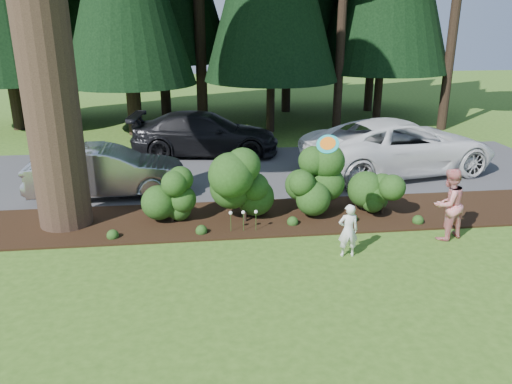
{
  "coord_description": "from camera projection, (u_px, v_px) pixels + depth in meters",
  "views": [
    {
      "loc": [
        -1.31,
        -8.52,
        4.82
      ],
      "look_at": [
        -0.1,
        1.59,
        1.3
      ],
      "focal_mm": 35.0,
      "sensor_mm": 36.0,
      "label": 1
    }
  ],
  "objects": [
    {
      "name": "ground",
      "position": [
        271.0,
        281.0,
        9.71
      ],
      "size": [
        80.0,
        80.0,
        0.0
      ],
      "primitive_type": "plane",
      "color": "#355919",
      "rests_on": "ground"
    },
    {
      "name": "mulch_bed",
      "position": [
        252.0,
        218.0,
        12.76
      ],
      "size": [
        16.0,
        2.5,
        0.05
      ],
      "primitive_type": "cube",
      "color": "black",
      "rests_on": "ground"
    },
    {
      "name": "driveway",
      "position": [
        238.0,
        171.0,
        16.75
      ],
      "size": [
        22.0,
        6.0,
        0.03
      ],
      "primitive_type": "cube",
      "color": "#38383A",
      "rests_on": "ground"
    },
    {
      "name": "shrub_row",
      "position": [
        283.0,
        189.0,
        12.48
      ],
      "size": [
        6.53,
        1.6,
        1.61
      ],
      "color": "#203F13",
      "rests_on": "ground"
    },
    {
      "name": "lily_cluster",
      "position": [
        243.0,
        213.0,
        11.77
      ],
      "size": [
        0.69,
        0.09,
        0.57
      ],
      "color": "#203F13",
      "rests_on": "ground"
    },
    {
      "name": "car_silver_wagon",
      "position": [
        107.0,
        171.0,
        14.15
      ],
      "size": [
        4.41,
        1.68,
        1.44
      ],
      "primitive_type": "imported",
      "rotation": [
        0.0,
        0.0,
        1.61
      ],
      "color": "#A9A9AD",
      "rests_on": "driveway"
    },
    {
      "name": "car_white_suv",
      "position": [
        399.0,
        146.0,
        16.29
      ],
      "size": [
        6.81,
        4.15,
        1.76
      ],
      "primitive_type": "imported",
      "rotation": [
        0.0,
        0.0,
        1.77
      ],
      "color": "white",
      "rests_on": "driveway"
    },
    {
      "name": "car_dark_suv",
      "position": [
        205.0,
        134.0,
        18.53
      ],
      "size": [
        5.65,
        2.85,
        1.57
      ],
      "primitive_type": "imported",
      "rotation": [
        0.0,
        0.0,
        1.45
      ],
      "color": "black",
      "rests_on": "driveway"
    },
    {
      "name": "child",
      "position": [
        348.0,
        230.0,
        10.58
      ],
      "size": [
        0.44,
        0.29,
        1.18
      ],
      "primitive_type": "imported",
      "rotation": [
        0.0,
        0.0,
        3.12
      ],
      "color": "white",
      "rests_on": "ground"
    },
    {
      "name": "adult",
      "position": [
        448.0,
        204.0,
        11.36
      ],
      "size": [
        1.0,
        0.9,
        1.69
      ],
      "primitive_type": "imported",
      "rotation": [
        0.0,
        0.0,
        3.52
      ],
      "color": "red",
      "rests_on": "ground"
    },
    {
      "name": "frisbee",
      "position": [
        328.0,
        144.0,
        10.25
      ],
      "size": [
        0.54,
        0.38,
        0.45
      ],
      "color": "teal",
      "rests_on": "ground"
    }
  ]
}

